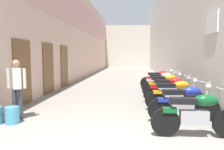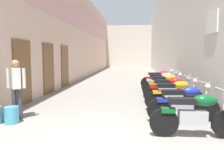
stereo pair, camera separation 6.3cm
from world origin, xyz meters
The scene contains 13 objects.
ground_plane centered at (0.00, 10.64, 0.00)m, with size 41.28×41.28×0.00m, color gray.
building_left centered at (-3.17, 12.57, 3.15)m, with size 0.45×25.28×6.24m.
building_right centered at (3.18, 12.64, 3.59)m, with size 0.45×25.28×7.19m.
building_far_end centered at (0.00, 26.28, 2.81)m, with size 8.96×2.00×5.62m, color beige.
motorcycle_nearest centered at (2.04, 1.01, 0.50)m, with size 1.85×0.58×1.04m.
motorcycle_second centered at (2.04, 2.07, 0.50)m, with size 1.85×0.58×1.04m.
motorcycle_third centered at (2.04, 3.22, 0.50)m, with size 1.85×0.58×1.04m.
motorcycle_fourth centered at (2.04, 4.14, 0.50)m, with size 1.84×0.58×1.04m.
motorcycle_fifth centered at (2.04, 5.30, 0.50)m, with size 1.83×0.58×1.04m.
motorcycle_sixth centered at (2.04, 6.24, 0.50)m, with size 1.85×0.58×1.04m.
motorcycle_seventh centered at (2.04, 7.31, 0.50)m, with size 1.85×0.58×1.04m.
pedestrian_by_doorway centered at (-2.28, 1.83, 0.92)m, with size 0.52×0.39×1.57m.
water_jug_beside_first centered at (-2.23, 1.48, 0.21)m, with size 0.34×0.34×0.42m, color #4299B7.
Camera 1 is at (0.72, -3.39, 1.69)m, focal length 34.11 mm.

